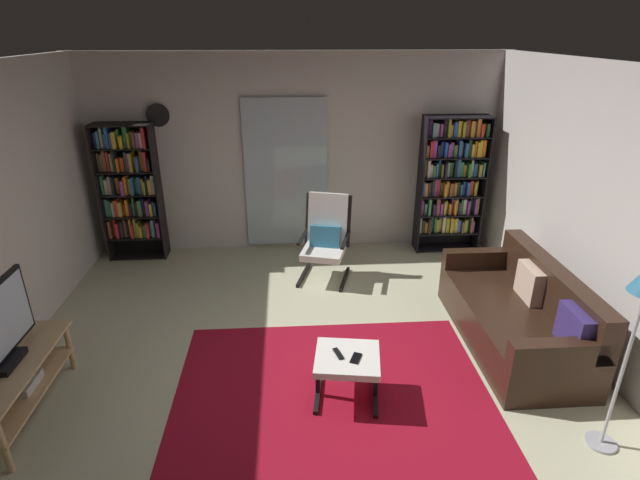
% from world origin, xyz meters
% --- Properties ---
extents(ground_plane, '(7.02, 7.02, 0.00)m').
position_xyz_m(ground_plane, '(0.00, 0.00, 0.00)').
color(ground_plane, beige).
extents(wall_back, '(5.60, 0.06, 2.60)m').
position_xyz_m(wall_back, '(0.00, 2.90, 1.30)').
color(wall_back, silver).
rests_on(wall_back, ground).
extents(wall_right, '(0.06, 6.00, 2.60)m').
position_xyz_m(wall_right, '(2.70, 0.00, 1.30)').
color(wall_right, silver).
rests_on(wall_right, ground).
extents(glass_door_panel, '(1.10, 0.01, 2.00)m').
position_xyz_m(glass_door_panel, '(-0.12, 2.83, 1.05)').
color(glass_door_panel, silver).
extents(area_rug, '(2.66, 2.09, 0.01)m').
position_xyz_m(area_rug, '(0.23, -0.26, 0.00)').
color(area_rug, maroon).
rests_on(area_rug, ground).
extents(tv_stand, '(0.52, 1.23, 0.49)m').
position_xyz_m(tv_stand, '(-2.29, -0.32, 0.32)').
color(tv_stand, tan).
rests_on(tv_stand, ground).
extents(bookshelf_near_tv, '(0.73, 0.30, 1.78)m').
position_xyz_m(bookshelf_near_tv, '(-2.12, 2.66, 0.96)').
color(bookshelf_near_tv, black).
rests_on(bookshelf_near_tv, ground).
extents(bookshelf_near_sofa, '(0.86, 0.30, 1.83)m').
position_xyz_m(bookshelf_near_sofa, '(2.07, 2.64, 0.98)').
color(bookshelf_near_sofa, black).
rests_on(bookshelf_near_sofa, ground).
extents(leather_sofa, '(0.86, 1.87, 0.81)m').
position_xyz_m(leather_sofa, '(2.09, 0.37, 0.30)').
color(leather_sofa, black).
rests_on(leather_sofa, ground).
extents(lounge_armchair, '(0.72, 0.78, 1.02)m').
position_xyz_m(lounge_armchair, '(0.34, 1.93, 0.53)').
color(lounge_armchair, black).
rests_on(lounge_armchair, ground).
extents(ottoman, '(0.58, 0.55, 0.42)m').
position_xyz_m(ottoman, '(0.35, -0.30, 0.35)').
color(ottoman, white).
rests_on(ottoman, ground).
extents(tv_remote, '(0.08, 0.15, 0.02)m').
position_xyz_m(tv_remote, '(0.27, -0.28, 0.43)').
color(tv_remote, black).
rests_on(tv_remote, ottoman).
extents(cell_phone, '(0.12, 0.16, 0.01)m').
position_xyz_m(cell_phone, '(0.41, -0.34, 0.42)').
color(cell_phone, black).
rests_on(cell_phone, ottoman).
extents(wall_clock, '(0.29, 0.03, 0.29)m').
position_xyz_m(wall_clock, '(-1.70, 2.82, 1.85)').
color(wall_clock, silver).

